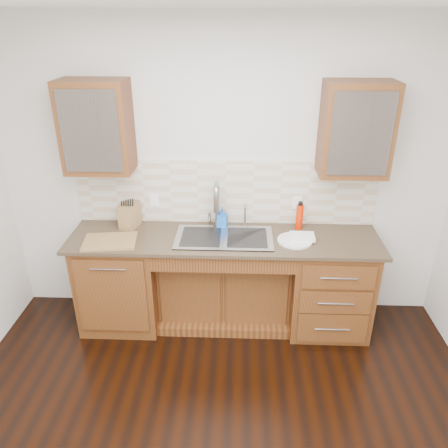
{
  "coord_description": "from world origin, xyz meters",
  "views": [
    {
      "loc": [
        0.13,
        -1.93,
        2.66
      ],
      "look_at": [
        0.0,
        1.4,
        1.05
      ],
      "focal_mm": 35.0,
      "sensor_mm": 36.0,
      "label": 1
    }
  ],
  "objects_px": {
    "water_bottle": "(299,217)",
    "cutting_board": "(110,241)",
    "plate": "(295,240)",
    "soap_bottle": "(222,218)",
    "knife_block": "(130,216)"
  },
  "relations": [
    {
      "from": "water_bottle",
      "to": "knife_block",
      "type": "bearing_deg",
      "value": -179.3
    },
    {
      "from": "plate",
      "to": "knife_block",
      "type": "xyz_separation_m",
      "value": [
        -1.46,
        0.22,
        0.11
      ]
    },
    {
      "from": "cutting_board",
      "to": "water_bottle",
      "type": "bearing_deg",
      "value": 11.24
    },
    {
      "from": "plate",
      "to": "cutting_board",
      "type": "height_order",
      "value": "cutting_board"
    },
    {
      "from": "water_bottle",
      "to": "cutting_board",
      "type": "xyz_separation_m",
      "value": [
        -1.63,
        -0.32,
        -0.11
      ]
    },
    {
      "from": "soap_bottle",
      "to": "plate",
      "type": "height_order",
      "value": "soap_bottle"
    },
    {
      "from": "soap_bottle",
      "to": "water_bottle",
      "type": "height_order",
      "value": "water_bottle"
    },
    {
      "from": "soap_bottle",
      "to": "knife_block",
      "type": "relative_size",
      "value": 0.84
    },
    {
      "from": "water_bottle",
      "to": "cutting_board",
      "type": "distance_m",
      "value": 1.66
    },
    {
      "from": "soap_bottle",
      "to": "water_bottle",
      "type": "distance_m",
      "value": 0.69
    },
    {
      "from": "soap_bottle",
      "to": "plate",
      "type": "bearing_deg",
      "value": -12.37
    },
    {
      "from": "soap_bottle",
      "to": "water_bottle",
      "type": "xyz_separation_m",
      "value": [
        0.69,
        -0.01,
        0.02
      ]
    },
    {
      "from": "water_bottle",
      "to": "knife_block",
      "type": "relative_size",
      "value": 1.03
    },
    {
      "from": "water_bottle",
      "to": "knife_block",
      "type": "xyz_separation_m",
      "value": [
        -1.52,
        -0.02,
        -0.0
      ]
    },
    {
      "from": "plate",
      "to": "knife_block",
      "type": "relative_size",
      "value": 1.32
    }
  ]
}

